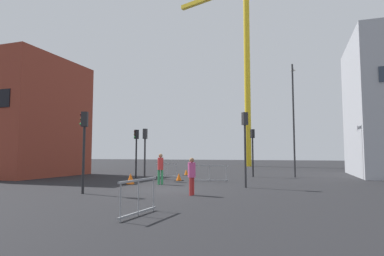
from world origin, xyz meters
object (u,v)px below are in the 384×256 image
at_px(traffic_light_median, 253,145).
at_px(traffic_light_verge, 245,137).
at_px(traffic_cone_orange, 186,173).
at_px(construction_crane, 244,44).
at_px(traffic_cone_by_barrier, 131,179).
at_px(streetlamp_tall, 293,112).
at_px(traffic_light_crosswalk, 145,145).
at_px(traffic_light_near, 136,145).
at_px(traffic_cone_on_verge, 179,177).
at_px(pedestrian_waiting, 160,166).
at_px(pedestrian_walking, 192,173).
at_px(traffic_light_corner, 84,138).

distance_m(traffic_light_median, traffic_light_verge, 8.27).
distance_m(traffic_light_verge, traffic_cone_orange, 10.91).
bearing_deg(construction_crane, traffic_cone_by_barrier, -94.34).
bearing_deg(streetlamp_tall, construction_crane, 109.09).
bearing_deg(traffic_light_verge, traffic_light_crosswalk, 161.50).
bearing_deg(streetlamp_tall, traffic_light_verge, -105.27).
height_order(traffic_light_near, traffic_light_verge, traffic_light_verge).
relative_size(traffic_light_verge, traffic_cone_on_verge, 7.81).
distance_m(traffic_light_near, traffic_light_verge, 9.88).
height_order(traffic_light_median, traffic_cone_orange, traffic_light_median).
bearing_deg(pedestrian_waiting, traffic_light_median, 61.20).
xyz_separation_m(traffic_cone_orange, traffic_cone_by_barrier, (-0.45, -8.80, 0.08)).
bearing_deg(pedestrian_walking, traffic_light_crosswalk, 131.03).
xyz_separation_m(streetlamp_tall, traffic_light_near, (-11.44, -4.95, -2.73)).
xyz_separation_m(traffic_light_near, traffic_light_verge, (8.95, -4.17, 0.28)).
height_order(traffic_cone_on_verge, traffic_cone_by_barrier, traffic_cone_by_barrier).
bearing_deg(traffic_light_near, traffic_light_median, 26.24).
height_order(construction_crane, traffic_light_median, construction_crane).
distance_m(construction_crane, traffic_cone_orange, 28.00).
bearing_deg(traffic_light_verge, traffic_cone_on_verge, 149.52).
relative_size(pedestrian_waiting, traffic_cone_on_verge, 3.50).
bearing_deg(traffic_cone_by_barrier, construction_crane, 85.66).
xyz_separation_m(streetlamp_tall, traffic_light_median, (-3.18, -0.88, -2.65)).
distance_m(pedestrian_waiting, traffic_cone_on_verge, 2.91).
height_order(traffic_light_near, pedestrian_walking, traffic_light_near).
bearing_deg(traffic_light_median, traffic_cone_on_verge, -129.20).
bearing_deg(traffic_light_crosswalk, traffic_cone_by_barrier, -80.31).
xyz_separation_m(construction_crane, traffic_light_median, (3.90, -21.35, -15.95)).
height_order(traffic_light_crosswalk, traffic_cone_by_barrier, traffic_light_crosswalk).
bearing_deg(construction_crane, traffic_light_median, -79.64).
bearing_deg(pedestrian_waiting, traffic_light_verge, -1.80).
bearing_deg(construction_crane, traffic_light_near, -99.72).
bearing_deg(traffic_cone_on_verge, traffic_light_near, 162.85).
bearing_deg(construction_crane, traffic_cone_orange, -94.93).
distance_m(streetlamp_tall, traffic_cone_orange, 10.23).
bearing_deg(traffic_cone_on_verge, traffic_light_median, 50.80).
bearing_deg(traffic_light_near, traffic_cone_orange, 59.46).
bearing_deg(traffic_cone_by_barrier, pedestrian_walking, -35.24).
xyz_separation_m(traffic_light_near, pedestrian_walking, (7.17, -8.10, -1.52)).
xyz_separation_m(traffic_light_corner, traffic_light_near, (-2.20, 9.16, -0.08)).
bearing_deg(traffic_light_corner, traffic_cone_by_barrier, 91.49).
height_order(traffic_light_crosswalk, traffic_cone_orange, traffic_light_crosswalk).
distance_m(pedestrian_walking, traffic_cone_by_barrier, 6.26).
bearing_deg(traffic_cone_orange, traffic_light_verge, -52.78).
relative_size(streetlamp_tall, pedestrian_walking, 5.46).
height_order(traffic_light_corner, traffic_cone_orange, traffic_light_corner).
xyz_separation_m(construction_crane, traffic_light_corner, (-2.15, -34.57, -15.95)).
distance_m(streetlamp_tall, traffic_cone_on_verge, 10.90).
bearing_deg(streetlamp_tall, traffic_light_near, -156.62).
height_order(construction_crane, pedestrian_walking, construction_crane).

